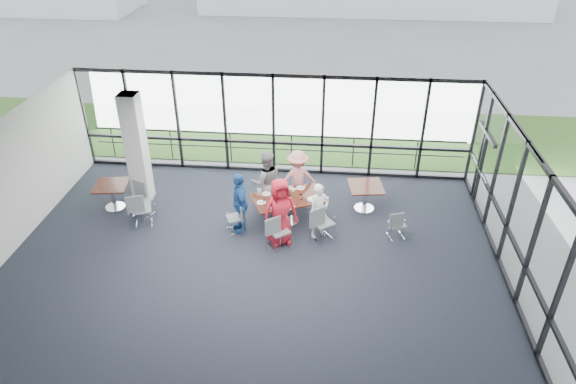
# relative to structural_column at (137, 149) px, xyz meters

# --- Properties ---
(floor) EXTENTS (12.00, 10.00, 0.02)m
(floor) POSITION_rel_structural_column_xyz_m (3.60, -3.00, -1.61)
(floor) COLOR black
(floor) RESTS_ON ground
(ceiling) EXTENTS (12.00, 10.00, 0.04)m
(ceiling) POSITION_rel_structural_column_xyz_m (3.60, -3.00, 1.60)
(ceiling) COLOR silver
(ceiling) RESTS_ON ground
(curtain_wall_back) EXTENTS (12.00, 0.10, 3.20)m
(curtain_wall_back) POSITION_rel_structural_column_xyz_m (3.60, 2.00, 0.00)
(curtain_wall_back) COLOR white
(curtain_wall_back) RESTS_ON ground
(curtain_wall_right) EXTENTS (0.10, 10.00, 3.20)m
(curtain_wall_right) POSITION_rel_structural_column_xyz_m (9.60, -3.00, 0.00)
(curtain_wall_right) COLOR white
(curtain_wall_right) RESTS_ON ground
(exit_door) EXTENTS (0.12, 1.60, 2.10)m
(exit_door) POSITION_rel_structural_column_xyz_m (9.60, 0.75, -0.55)
(exit_door) COLOR black
(exit_door) RESTS_ON ground
(structural_column) EXTENTS (0.50, 0.50, 3.20)m
(structural_column) POSITION_rel_structural_column_xyz_m (0.00, 0.00, 0.00)
(structural_column) COLOR silver
(structural_column) RESTS_ON ground
(apron) EXTENTS (80.00, 70.00, 0.02)m
(apron) POSITION_rel_structural_column_xyz_m (3.60, 7.00, -1.62)
(apron) COLOR gray
(apron) RESTS_ON ground
(grass_strip) EXTENTS (80.00, 5.00, 0.01)m
(grass_strip) POSITION_rel_structural_column_xyz_m (3.60, 5.00, -1.59)
(grass_strip) COLOR #2D5923
(grass_strip) RESTS_ON ground
(guard_rail) EXTENTS (12.00, 0.06, 0.06)m
(guard_rail) POSITION_rel_structural_column_xyz_m (3.60, 2.60, -1.10)
(guard_rail) COLOR #2D2D33
(guard_rail) RESTS_ON ground
(main_table) EXTENTS (2.17, 1.73, 0.75)m
(main_table) POSITION_rel_structural_column_xyz_m (4.34, -0.80, -0.98)
(main_table) COLOR #351C10
(main_table) RESTS_ON ground
(side_table_left) EXTENTS (1.02, 1.02, 0.75)m
(side_table_left) POSITION_rel_structural_column_xyz_m (-0.66, -0.59, -0.96)
(side_table_left) COLOR #351C10
(side_table_left) RESTS_ON ground
(side_table_right) EXTENTS (1.04, 1.04, 0.75)m
(side_table_right) POSITION_rel_structural_column_xyz_m (6.40, 0.01, -0.96)
(side_table_right) COLOR #351C10
(side_table_right) RESTS_ON ground
(diner_near_left) EXTENTS (1.04, 0.90, 1.81)m
(diner_near_left) POSITION_rel_structural_column_xyz_m (4.20, -1.75, -0.70)
(diner_near_left) COLOR red
(diner_near_left) RESTS_ON ground
(diner_near_right) EXTENTS (0.69, 0.65, 1.52)m
(diner_near_right) POSITION_rel_structural_column_xyz_m (5.16, -1.41, -0.84)
(diner_near_right) COLOR white
(diner_near_right) RESTS_ON ground
(diner_far_left) EXTENTS (1.00, 0.80, 1.80)m
(diner_far_left) POSITION_rel_structural_column_xyz_m (3.66, -0.29, -0.70)
(diner_far_left) COLOR gray
(diner_far_left) RESTS_ON ground
(diner_far_right) EXTENTS (1.17, 0.80, 1.66)m
(diner_far_right) POSITION_rel_structural_column_xyz_m (4.49, 0.13, -0.77)
(diner_far_right) COLOR #DE8583
(diner_far_right) RESTS_ON ground
(diner_end) EXTENTS (0.87, 1.12, 1.70)m
(diner_end) POSITION_rel_structural_column_xyz_m (3.11, -1.33, -0.75)
(diner_end) COLOR #21529A
(diner_end) RESTS_ON ground
(chair_main_nl) EXTENTS (0.64, 0.64, 0.93)m
(chair_main_nl) POSITION_rel_structural_column_xyz_m (4.19, -1.96, -1.13)
(chair_main_nl) COLOR gray
(chair_main_nl) RESTS_ON ground
(chair_main_nr) EXTENTS (0.68, 0.68, 0.99)m
(chair_main_nr) POSITION_rel_structural_column_xyz_m (5.27, -1.52, -1.11)
(chair_main_nr) COLOR gray
(chair_main_nr) RESTS_ON ground
(chair_main_fl) EXTENTS (0.50, 0.50, 0.84)m
(chair_main_fl) POSITION_rel_structural_column_xyz_m (3.58, -0.02, -1.18)
(chair_main_fl) COLOR gray
(chair_main_fl) RESTS_ON ground
(chair_main_fr) EXTENTS (0.52, 0.52, 0.81)m
(chair_main_fr) POSITION_rel_structural_column_xyz_m (4.42, 0.24, -1.19)
(chair_main_fr) COLOR gray
(chair_main_fr) RESTS_ON ground
(chair_main_end) EXTENTS (0.55, 0.55, 0.83)m
(chair_main_end) POSITION_rel_structural_column_xyz_m (2.97, -1.39, -1.18)
(chair_main_end) COLOR gray
(chair_main_end) RESTS_ON ground
(chair_spare_la) EXTENTS (0.61, 0.61, 0.97)m
(chair_spare_la) POSITION_rel_structural_column_xyz_m (0.44, -1.32, -1.11)
(chair_spare_la) COLOR gray
(chair_spare_la) RESTS_ON ground
(chair_spare_lb) EXTENTS (0.60, 0.60, 0.95)m
(chair_spare_lb) POSITION_rel_structural_column_xyz_m (0.29, -0.88, -1.13)
(chair_spare_lb) COLOR gray
(chair_spare_lb) RESTS_ON ground
(chair_spare_r) EXTENTS (0.49, 0.49, 0.81)m
(chair_spare_r) POSITION_rel_structural_column_xyz_m (7.18, -1.27, -1.20)
(chair_spare_r) COLOR gray
(chair_spare_r) RESTS_ON ground
(plate_nl) EXTENTS (0.29, 0.29, 0.01)m
(plate_nl) POSITION_rel_structural_column_xyz_m (4.04, -1.33, -0.84)
(plate_nl) COLOR white
(plate_nl) RESTS_ON main_table
(plate_nr) EXTENTS (0.29, 0.29, 0.01)m
(plate_nr) POSITION_rel_structural_column_xyz_m (4.97, -0.83, -0.84)
(plate_nr) COLOR white
(plate_nr) RESTS_ON main_table
(plate_fl) EXTENTS (0.24, 0.24, 0.01)m
(plate_fl) POSITION_rel_structural_column_xyz_m (3.72, -0.68, -0.84)
(plate_fl) COLOR white
(plate_fl) RESTS_ON main_table
(plate_fr) EXTENTS (0.24, 0.24, 0.01)m
(plate_fr) POSITION_rel_structural_column_xyz_m (4.61, -0.28, -0.84)
(plate_fr) COLOR white
(plate_fr) RESTS_ON main_table
(plate_end) EXTENTS (0.24, 0.24, 0.01)m
(plate_end) POSITION_rel_structural_column_xyz_m (3.64, -1.13, -0.84)
(plate_end) COLOR white
(plate_end) RESTS_ON main_table
(tumbler_a) EXTENTS (0.06, 0.06, 0.13)m
(tumbler_a) POSITION_rel_structural_column_xyz_m (4.23, -1.09, -0.79)
(tumbler_a) COLOR white
(tumbler_a) RESTS_ON main_table
(tumbler_b) EXTENTS (0.07, 0.07, 0.15)m
(tumbler_b) POSITION_rel_structural_column_xyz_m (4.66, -0.88, -0.78)
(tumbler_b) COLOR white
(tumbler_b) RESTS_ON main_table
(tumbler_c) EXTENTS (0.07, 0.07, 0.15)m
(tumbler_c) POSITION_rel_structural_column_xyz_m (4.26, -0.58, -0.78)
(tumbler_c) COLOR white
(tumbler_c) RESTS_ON main_table
(tumbler_d) EXTENTS (0.07, 0.07, 0.14)m
(tumbler_d) POSITION_rel_structural_column_xyz_m (3.74, -1.21, -0.78)
(tumbler_d) COLOR white
(tumbler_d) RESTS_ON main_table
(menu_a) EXTENTS (0.34, 0.37, 0.00)m
(menu_a) POSITION_rel_structural_column_xyz_m (4.38, -1.29, -0.85)
(menu_a) COLOR silver
(menu_a) RESTS_ON main_table
(menu_b) EXTENTS (0.34, 0.26, 0.00)m
(menu_b) POSITION_rel_structural_column_xyz_m (5.22, -0.76, -0.85)
(menu_b) COLOR silver
(menu_b) RESTS_ON main_table
(menu_c) EXTENTS (0.37, 0.39, 0.00)m
(menu_c) POSITION_rel_structural_column_xyz_m (4.33, -0.41, -0.85)
(menu_c) COLOR silver
(menu_c) RESTS_ON main_table
(condiment_caddy) EXTENTS (0.10, 0.07, 0.04)m
(condiment_caddy) POSITION_rel_structural_column_xyz_m (4.33, -0.72, -0.83)
(condiment_caddy) COLOR black
(condiment_caddy) RESTS_ON main_table
(ketchup_bottle) EXTENTS (0.06, 0.06, 0.18)m
(ketchup_bottle) POSITION_rel_structural_column_xyz_m (4.35, -0.71, -0.76)
(ketchup_bottle) COLOR red
(ketchup_bottle) RESTS_ON main_table
(green_bottle) EXTENTS (0.05, 0.05, 0.20)m
(green_bottle) POSITION_rel_structural_column_xyz_m (4.39, -0.73, -0.75)
(green_bottle) COLOR #2C8036
(green_bottle) RESTS_ON main_table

